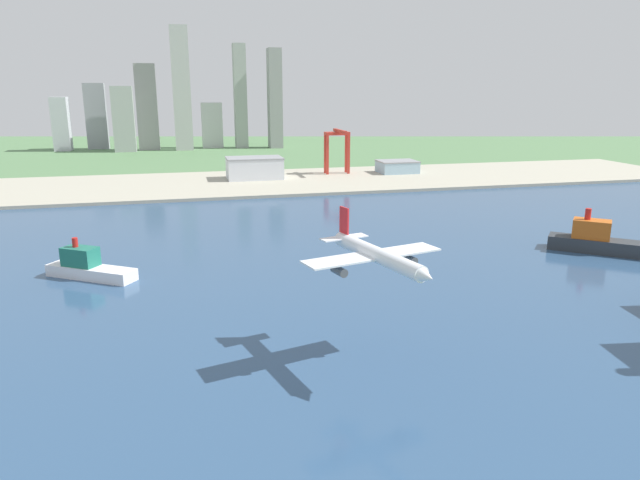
% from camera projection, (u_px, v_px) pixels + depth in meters
% --- Properties ---
extents(ground_plane, '(2400.00, 2400.00, 0.00)m').
position_uv_depth(ground_plane, '(268.00, 239.00, 318.94)').
color(ground_plane, '#547C50').
extents(water_bay, '(840.00, 360.00, 0.15)m').
position_uv_depth(water_bay, '(289.00, 271.00, 262.55)').
color(water_bay, '#2D4C70').
rests_on(water_bay, ground).
extents(industrial_pier, '(840.00, 140.00, 2.50)m').
position_uv_depth(industrial_pier, '(234.00, 183.00, 497.15)').
color(industrial_pier, '#ABA793').
rests_on(industrial_pier, ground).
extents(airplane_landing, '(44.15, 47.27, 15.18)m').
position_uv_depth(airplane_landing, '(378.00, 256.00, 166.52)').
color(airplane_landing, white).
extents(container_barge, '(44.72, 40.74, 21.91)m').
position_uv_depth(container_barge, '(598.00, 241.00, 290.69)').
color(container_barge, '#2D3338').
rests_on(container_barge, water_bay).
extents(ferry_boat, '(40.04, 31.36, 17.41)m').
position_uv_depth(ferry_boat, '(88.00, 267.00, 251.84)').
color(ferry_boat, white).
rests_on(ferry_boat, water_bay).
extents(port_crane_red, '(22.79, 37.67, 41.30)m').
position_uv_depth(port_crane_red, '(337.00, 142.00, 538.40)').
color(port_crane_red, '#B72D23').
rests_on(port_crane_red, industrial_pier).
extents(warehouse_main, '(49.01, 31.33, 18.87)m').
position_uv_depth(warehouse_main, '(254.00, 168.00, 513.36)').
color(warehouse_main, silver).
rests_on(warehouse_main, industrial_pier).
extents(warehouse_annex, '(35.99, 28.34, 11.46)m').
position_uv_depth(warehouse_annex, '(397.00, 167.00, 550.48)').
color(warehouse_annex, '#99BCD1').
rests_on(warehouse_annex, industrial_pier).
extents(distant_skyline, '(299.98, 62.55, 158.82)m').
position_uv_depth(distant_skyline, '(176.00, 107.00, 775.45)').
color(distant_skyline, silver).
rests_on(distant_skyline, ground).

